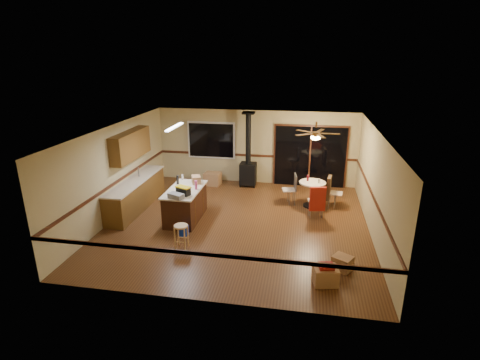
% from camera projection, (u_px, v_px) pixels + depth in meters
% --- Properties ---
extents(floor, '(7.00, 7.00, 0.00)m').
position_uv_depth(floor, '(238.00, 223.00, 10.35)').
color(floor, '#512E16').
rests_on(floor, ground).
extents(ceiling, '(7.00, 7.00, 0.00)m').
position_uv_depth(ceiling, '(238.00, 130.00, 9.51)').
color(ceiling, silver).
rests_on(ceiling, ground).
extents(wall_back, '(7.00, 0.00, 7.00)m').
position_uv_depth(wall_back, '(256.00, 147.00, 13.19)').
color(wall_back, tan).
rests_on(wall_back, ground).
extents(wall_front, '(7.00, 0.00, 7.00)m').
position_uv_depth(wall_front, '(203.00, 240.00, 6.67)').
color(wall_front, tan).
rests_on(wall_front, ground).
extents(wall_left, '(0.00, 7.00, 7.00)m').
position_uv_depth(wall_left, '(116.00, 171.00, 10.51)').
color(wall_left, tan).
rests_on(wall_left, ground).
extents(wall_right, '(0.00, 7.00, 7.00)m').
position_uv_depth(wall_right, '(375.00, 186.00, 9.36)').
color(wall_right, tan).
rests_on(wall_right, ground).
extents(chair_rail, '(7.00, 7.00, 0.08)m').
position_uv_depth(chair_rail, '(238.00, 189.00, 10.03)').
color(chair_rail, '#411E10').
rests_on(chair_rail, ground).
extents(window, '(1.72, 0.10, 1.32)m').
position_uv_depth(window, '(211.00, 140.00, 13.35)').
color(window, black).
rests_on(window, ground).
extents(sliding_door, '(2.52, 0.10, 2.10)m').
position_uv_depth(sliding_door, '(310.00, 157.00, 12.92)').
color(sliding_door, black).
rests_on(sliding_door, ground).
extents(lower_cabinets, '(0.60, 3.00, 0.86)m').
position_uv_depth(lower_cabinets, '(136.00, 195.00, 11.21)').
color(lower_cabinets, brown).
rests_on(lower_cabinets, ground).
extents(countertop, '(0.64, 3.04, 0.04)m').
position_uv_depth(countertop, '(135.00, 180.00, 11.06)').
color(countertop, beige).
rests_on(countertop, lower_cabinets).
extents(upper_cabinets, '(0.35, 2.00, 0.80)m').
position_uv_depth(upper_cabinets, '(131.00, 145.00, 10.94)').
color(upper_cabinets, brown).
rests_on(upper_cabinets, ground).
extents(kitchen_island, '(0.88, 1.68, 0.90)m').
position_uv_depth(kitchen_island, '(185.00, 204.00, 10.45)').
color(kitchen_island, '#34190D').
rests_on(kitchen_island, ground).
extents(wood_stove, '(0.55, 0.50, 2.52)m').
position_uv_depth(wood_stove, '(248.00, 166.00, 12.99)').
color(wood_stove, black).
rests_on(wood_stove, ground).
extents(ceiling_fan, '(0.24, 0.24, 0.55)m').
position_uv_depth(ceiling_fan, '(316.00, 135.00, 10.76)').
color(ceiling_fan, brown).
rests_on(ceiling_fan, ceiling).
extents(fluorescent_strip, '(0.10, 1.20, 0.04)m').
position_uv_depth(fluorescent_strip, '(174.00, 127.00, 10.10)').
color(fluorescent_strip, white).
rests_on(fluorescent_strip, ceiling).
extents(toolbox_grey, '(0.46, 0.36, 0.13)m').
position_uv_depth(toolbox_grey, '(176.00, 196.00, 9.64)').
color(toolbox_grey, slate).
rests_on(toolbox_grey, kitchen_island).
extents(toolbox_black, '(0.41, 0.32, 0.20)m').
position_uv_depth(toolbox_black, '(183.00, 191.00, 9.85)').
color(toolbox_black, black).
rests_on(toolbox_black, kitchen_island).
extents(toolbox_yellow_lid, '(0.45, 0.35, 0.03)m').
position_uv_depth(toolbox_yellow_lid, '(183.00, 187.00, 9.82)').
color(toolbox_yellow_lid, gold).
rests_on(toolbox_yellow_lid, toolbox_black).
extents(box_on_island, '(0.34, 0.39, 0.22)m').
position_uv_depth(box_on_island, '(196.00, 180.00, 10.74)').
color(box_on_island, '#9D6F45').
rests_on(box_on_island, kitchen_island).
extents(bottle_dark, '(0.09, 0.09, 0.25)m').
position_uv_depth(bottle_dark, '(178.00, 180.00, 10.66)').
color(bottle_dark, black).
rests_on(bottle_dark, kitchen_island).
extents(bottle_pink, '(0.10, 0.10, 0.25)m').
position_uv_depth(bottle_pink, '(196.00, 185.00, 10.25)').
color(bottle_pink, '#D84C8C').
rests_on(bottle_pink, kitchen_island).
extents(bottle_white, '(0.06, 0.06, 0.17)m').
position_uv_depth(bottle_white, '(182.00, 177.00, 11.00)').
color(bottle_white, white).
rests_on(bottle_white, kitchen_island).
extents(bar_stool, '(0.44, 0.44, 0.60)m').
position_uv_depth(bar_stool, '(181.00, 237.00, 8.92)').
color(bar_stool, tan).
rests_on(bar_stool, floor).
extents(blue_bucket, '(0.38, 0.38, 0.25)m').
position_uv_depth(blue_bucket, '(183.00, 230.00, 9.65)').
color(blue_bucket, '#0C2DB5').
rests_on(blue_bucket, floor).
extents(dining_table, '(0.80, 0.80, 0.78)m').
position_uv_depth(dining_table, '(312.00, 190.00, 11.30)').
color(dining_table, black).
rests_on(dining_table, ground).
extents(glass_red, '(0.07, 0.07, 0.18)m').
position_uv_depth(glass_red, '(308.00, 178.00, 11.31)').
color(glass_red, '#590C14').
rests_on(glass_red, dining_table).
extents(glass_cream, '(0.06, 0.06, 0.13)m').
position_uv_depth(glass_cream, '(319.00, 181.00, 11.12)').
color(glass_cream, beige).
rests_on(glass_cream, dining_table).
extents(chair_left, '(0.47, 0.46, 0.51)m').
position_uv_depth(chair_left, '(293.00, 186.00, 11.49)').
color(chair_left, '#BEA68D').
rests_on(chair_left, ground).
extents(chair_near, '(0.50, 0.53, 0.70)m').
position_uv_depth(chair_near, '(317.00, 199.00, 10.44)').
color(chair_near, '#BEA68D').
rests_on(chair_near, ground).
extents(chair_right, '(0.52, 0.48, 0.70)m').
position_uv_depth(chair_right, '(330.00, 188.00, 11.27)').
color(chair_right, '#BEA68D').
rests_on(chair_right, ground).
extents(box_under_window, '(0.59, 0.49, 0.45)m').
position_uv_depth(box_under_window, '(213.00, 179.00, 13.26)').
color(box_under_window, '#9D6F45').
rests_on(box_under_window, floor).
extents(box_corner_a, '(0.55, 0.49, 0.36)m').
position_uv_depth(box_corner_a, '(325.00, 275.00, 7.58)').
color(box_corner_a, '#9D6F45').
rests_on(box_corner_a, floor).
extents(box_corner_b, '(0.51, 0.49, 0.32)m').
position_uv_depth(box_corner_b, '(342.00, 263.00, 8.07)').
color(box_corner_b, '#9D6F45').
rests_on(box_corner_b, floor).
extents(box_small_red, '(0.34, 0.30, 0.08)m').
position_uv_depth(box_small_red, '(326.00, 266.00, 7.51)').
color(box_small_red, maroon).
rests_on(box_small_red, box_corner_a).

